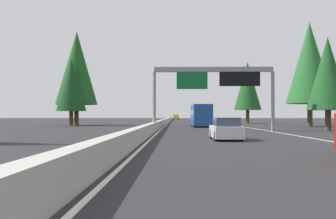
% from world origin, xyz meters
% --- Properties ---
extents(ground_plane, '(320.00, 320.00, 0.00)m').
position_xyz_m(ground_plane, '(60.00, 0.00, 0.00)').
color(ground_plane, '#262628').
extents(median_barrier, '(180.00, 0.56, 0.90)m').
position_xyz_m(median_barrier, '(80.00, 0.30, 0.45)').
color(median_barrier, '#ADAAA3').
rests_on(median_barrier, ground).
extents(shoulder_stripe_right, '(160.00, 0.16, 0.01)m').
position_xyz_m(shoulder_stripe_right, '(70.00, -11.52, 0.01)').
color(shoulder_stripe_right, silver).
rests_on(shoulder_stripe_right, ground).
extents(shoulder_stripe_median, '(160.00, 0.16, 0.01)m').
position_xyz_m(shoulder_stripe_median, '(70.00, -0.25, 0.01)').
color(shoulder_stripe_median, silver).
rests_on(shoulder_stripe_median, ground).
extents(sign_gantry_overhead, '(0.50, 12.68, 6.65)m').
position_xyz_m(sign_gantry_overhead, '(37.64, -6.03, 5.29)').
color(sign_gantry_overhead, gray).
rests_on(sign_gantry_overhead, ground).
extents(sedan_near_center, '(4.40, 1.80, 1.47)m').
position_xyz_m(sedan_near_center, '(23.56, -5.27, 0.68)').
color(sedan_near_center, silver).
rests_on(sedan_near_center, ground).
extents(bus_mid_left, '(11.50, 2.55, 3.10)m').
position_xyz_m(bus_mid_left, '(53.08, -5.55, 1.72)').
color(bus_mid_left, '#1E4793').
rests_on(bus_mid_left, ground).
extents(box_truck_mid_center, '(8.50, 2.40, 2.95)m').
position_xyz_m(box_truck_mid_center, '(119.62, -8.90, 1.61)').
color(box_truck_mid_center, gold).
rests_on(box_truck_mid_center, ground).
extents(pickup_distant_a, '(5.60, 2.00, 1.86)m').
position_xyz_m(pickup_distant_a, '(128.37, -2.03, 0.91)').
color(pickup_distant_a, '#AD931E').
rests_on(pickup_distant_a, ground).
extents(conifer_right_near, '(4.36, 4.36, 9.91)m').
position_xyz_m(conifer_right_near, '(38.47, -18.00, 6.02)').
color(conifer_right_near, '#4C3823').
rests_on(conifer_right_near, ground).
extents(conifer_right_mid, '(6.59, 6.59, 14.98)m').
position_xyz_m(conifer_right_mid, '(52.42, -21.05, 9.11)').
color(conifer_right_mid, '#4C3823').
rests_on(conifer_right_mid, ground).
extents(conifer_right_far, '(5.45, 5.45, 12.38)m').
position_xyz_m(conifer_right_far, '(74.02, -16.33, 7.53)').
color(conifer_right_far, '#4C3823').
rests_on(conifer_right_far, ground).
extents(conifer_left_near, '(4.60, 4.60, 10.46)m').
position_xyz_m(conifer_left_near, '(56.51, 14.29, 6.36)').
color(conifer_left_near, '#4C3823').
rests_on(conifer_left_near, ground).
extents(conifer_left_mid, '(6.78, 6.78, 15.41)m').
position_xyz_m(conifer_left_mid, '(59.63, 14.30, 9.37)').
color(conifer_left_mid, '#4C3823').
rests_on(conifer_left_mid, ground).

